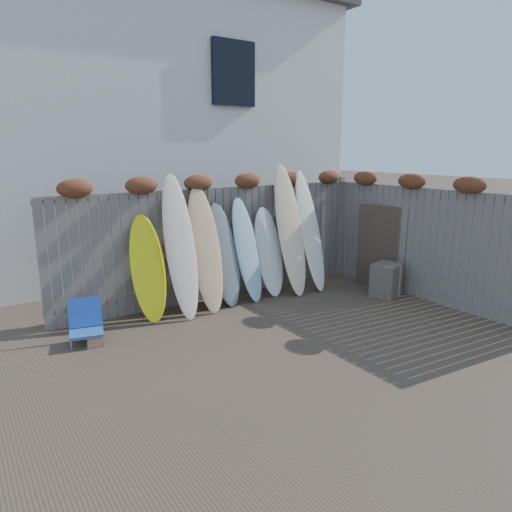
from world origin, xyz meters
TOP-DOWN VIEW (x-y plane):
  - ground at (0.00, 0.00)m, footprint 80.00×80.00m
  - back_fence at (0.06, 2.39)m, footprint 6.05×0.28m
  - right_fence at (2.99, 0.25)m, footprint 0.28×4.40m
  - house at (0.50, 6.50)m, footprint 8.50×5.50m
  - beach_chair at (-2.56, 1.70)m, footprint 0.55×0.57m
  - wooden_crate at (2.56, 0.69)m, footprint 0.63×0.57m
  - lattice_panel at (2.92, 1.12)m, footprint 0.32×1.05m
  - surfboard_0 at (-1.48, 2.04)m, footprint 0.59×0.65m
  - surfboard_1 at (-0.96, 1.94)m, footprint 0.56×0.84m
  - surfboard_2 at (-0.50, 1.96)m, footprint 0.59×0.77m
  - surfboard_3 at (-0.12, 2.02)m, footprint 0.53×0.64m
  - surfboard_4 at (0.35, 2.00)m, footprint 0.51×0.68m
  - surfboard_5 at (0.86, 2.04)m, footprint 0.58×0.63m
  - surfboard_6 at (1.26, 1.93)m, footprint 0.61×0.89m
  - surfboard_7 at (1.74, 1.91)m, footprint 0.48×0.81m

SIDE VIEW (x-z plane):
  - ground at x=0.00m, z-range 0.00..0.00m
  - beach_chair at x=-2.56m, z-range -0.02..0.58m
  - wooden_crate at x=2.56m, z-range 0.00..0.61m
  - lattice_panel at x=2.92m, z-range 0.00..1.61m
  - surfboard_5 at x=0.86m, z-range 0.00..1.62m
  - surfboard_0 at x=-1.48m, z-range 0.00..1.66m
  - surfboard_3 at x=-0.12m, z-range 0.00..1.76m
  - surfboard_4 at x=0.35m, z-range 0.00..1.83m
  - surfboard_2 at x=-0.50m, z-range 0.00..2.07m
  - surfboard_7 at x=1.74m, z-range 0.00..2.26m
  - surfboard_1 at x=-0.96m, z-range 0.00..2.28m
  - right_fence at x=2.99m, z-range 0.02..2.26m
  - back_fence at x=0.06m, z-range 0.06..2.30m
  - surfboard_6 at x=1.26m, z-range 0.00..2.39m
  - house at x=0.50m, z-range 0.04..6.36m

